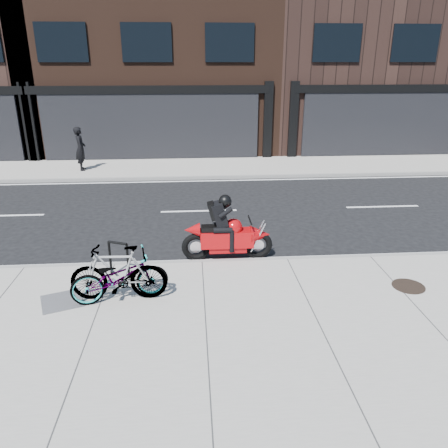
{
  "coord_description": "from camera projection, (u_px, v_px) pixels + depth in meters",
  "views": [
    {
      "loc": [
        -0.16,
        -11.13,
        4.51
      ],
      "look_at": [
        0.54,
        -1.59,
        0.9
      ],
      "focal_mm": 35.0,
      "sensor_mm": 36.0,
      "label": 1
    }
  ],
  "objects": [
    {
      "name": "sidewalk_far",
      "position": [
        196.0,
        167.0,
        19.19
      ],
      "size": [
        60.0,
        3.5,
        0.13
      ],
      "primitive_type": "cube",
      "color": "gray",
      "rests_on": "ground"
    },
    {
      "name": "building_mideast",
      "position": [
        374.0,
        26.0,
        23.99
      ],
      "size": [
        12.0,
        10.0,
        12.5
      ],
      "primitive_type": "cube",
      "color": "black",
      "rests_on": "ground"
    },
    {
      "name": "pedestrian",
      "position": [
        80.0,
        149.0,
        18.17
      ],
      "size": [
        0.56,
        0.73,
        1.8
      ],
      "primitive_type": "imported",
      "rotation": [
        0.0,
        0.0,
        1.79
      ],
      "color": "black",
      "rests_on": "sidewalk_far"
    },
    {
      "name": "manhole_cover",
      "position": [
        408.0,
        286.0,
        8.98
      ],
      "size": [
        0.7,
        0.7,
        0.02
      ],
      "primitive_type": "cylinder",
      "rotation": [
        0.0,
        0.0,
        -0.07
      ],
      "color": "black",
      "rests_on": "sidewalk_near"
    },
    {
      "name": "bicycle_front",
      "position": [
        120.0,
        277.0,
        8.34
      ],
      "size": [
        1.96,
        1.08,
        0.98
      ],
      "primitive_type": "imported",
      "rotation": [
        0.0,
        0.0,
        1.82
      ],
      "color": "gray",
      "rests_on": "sidewalk_near"
    },
    {
      "name": "motorcycle",
      "position": [
        231.0,
        233.0,
        10.31
      ],
      "size": [
        2.17,
        0.47,
        1.63
      ],
      "rotation": [
        0.0,
        0.0,
        -0.0
      ],
      "color": "black",
      "rests_on": "ground"
    },
    {
      "name": "ground",
      "position": [
        200.0,
        235.0,
        11.99
      ],
      "size": [
        120.0,
        120.0,
        0.0
      ],
      "primitive_type": "plane",
      "color": "black",
      "rests_on": "ground"
    },
    {
      "name": "utility_grate",
      "position": [
        62.0,
        301.0,
        8.43
      ],
      "size": [
        0.97,
        0.97,
        0.02
      ],
      "primitive_type": "cube",
      "rotation": [
        0.0,
        0.0,
        0.36
      ],
      "color": "#565659",
      "rests_on": "sidewalk_near"
    },
    {
      "name": "sidewalk_near",
      "position": [
        207.0,
        343.0,
        7.3
      ],
      "size": [
        60.0,
        6.0,
        0.13
      ],
      "primitive_type": "cube",
      "color": "gray",
      "rests_on": "ground"
    },
    {
      "name": "bike_rack",
      "position": [
        119.0,
        256.0,
        9.22
      ],
      "size": [
        0.45,
        0.22,
        0.82
      ],
      "rotation": [
        0.0,
        0.0,
        -0.4
      ],
      "color": "black",
      "rests_on": "sidewalk_near"
    },
    {
      "name": "building_center",
      "position": [
        153.0,
        4.0,
        22.82
      ],
      "size": [
        12.0,
        10.0,
        14.5
      ],
      "primitive_type": "cube",
      "color": "black",
      "rests_on": "ground"
    },
    {
      "name": "bicycle_rear",
      "position": [
        118.0,
        273.0,
        8.33
      ],
      "size": [
        1.87,
        0.59,
        1.12
      ],
      "primitive_type": "imported",
      "rotation": [
        0.0,
        0.0,
        4.68
      ],
      "color": "gray",
      "rests_on": "sidewalk_near"
    }
  ]
}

